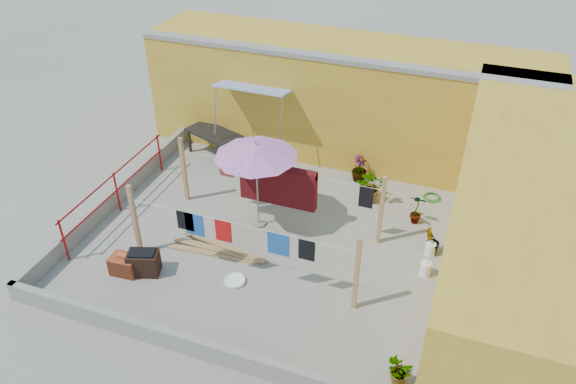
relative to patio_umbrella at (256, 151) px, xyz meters
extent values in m
plane|color=#9E998E|center=(0.36, -0.45, -2.06)|extent=(80.00, 80.00, 0.00)
cube|color=gold|center=(0.86, 4.25, -0.46)|extent=(11.00, 2.40, 3.20)
cube|color=gray|center=(0.86, 3.20, 1.09)|extent=(11.00, 0.35, 0.12)
cube|color=#2D51B2|center=(-1.24, 2.70, 0.19)|extent=(2.00, 0.79, 0.22)
cylinder|color=gray|center=(-2.19, 2.33, -0.46)|extent=(0.03, 0.30, 1.28)
cylinder|color=gray|center=(-0.29, 2.33, -0.46)|extent=(0.03, 0.30, 1.28)
cube|color=gold|center=(5.56, -0.45, -0.46)|extent=(2.40, 9.00, 3.20)
cube|color=gray|center=(0.36, -4.03, -1.84)|extent=(8.30, 0.16, 0.44)
cube|color=gray|center=(-3.72, -0.45, -1.84)|extent=(0.16, 7.30, 0.44)
cylinder|color=#A11010|center=(-3.49, -2.65, -1.51)|extent=(0.05, 0.05, 1.10)
cylinder|color=#A11010|center=(-3.49, -0.65, -1.51)|extent=(0.05, 0.05, 1.10)
cylinder|color=#A11010|center=(-3.49, 1.35, -1.51)|extent=(0.05, 0.05, 1.10)
cylinder|color=#A11010|center=(-3.49, -0.65, -1.01)|extent=(0.04, 4.20, 0.04)
cylinder|color=#A11010|center=(-3.49, -0.65, -1.46)|extent=(0.04, 4.20, 0.04)
cube|color=tan|center=(-2.14, -1.85, -1.16)|extent=(0.09, 0.09, 1.80)
cube|color=tan|center=(2.86, -1.85, -1.16)|extent=(0.09, 0.09, 1.80)
cube|color=tan|center=(2.86, 0.35, -1.16)|extent=(0.09, 0.09, 1.80)
cube|color=tan|center=(-2.14, 0.35, -1.16)|extent=(0.09, 0.09, 1.80)
cylinder|color=silver|center=(0.36, -1.85, -0.61)|extent=(5.00, 0.01, 0.01)
cylinder|color=silver|center=(0.36, 0.35, -0.61)|extent=(5.00, 0.01, 0.01)
cube|color=#480C0E|center=(0.38, 0.35, -1.05)|extent=(1.88, 0.22, 0.98)
cube|color=black|center=(2.49, 0.35, -0.89)|extent=(0.32, 0.02, 0.55)
cube|color=brown|center=(-0.95, 0.35, -0.85)|extent=(0.36, 0.02, 0.48)
cube|color=#1C4B9A|center=(-0.64, -1.85, -0.89)|extent=(0.43, 0.02, 0.56)
cube|color=black|center=(-0.85, -1.85, -0.85)|extent=(0.39, 0.02, 0.47)
cube|color=#B10E0E|center=(0.03, -1.85, -0.88)|extent=(0.36, 0.02, 0.54)
cube|color=#1C4B9A|center=(1.24, -1.85, -0.88)|extent=(0.47, 0.02, 0.54)
cube|color=black|center=(1.83, -1.85, -0.86)|extent=(0.34, 0.02, 0.50)
cylinder|color=gray|center=(0.00, 0.00, -2.03)|extent=(0.34, 0.34, 0.06)
cylinder|color=gray|center=(0.00, 0.00, -0.97)|extent=(0.04, 0.04, 2.19)
cone|color=#DA75C8|center=(0.00, 0.00, 0.02)|extent=(2.35, 2.35, 0.31)
cylinder|color=gray|center=(0.00, 0.00, 0.19)|extent=(0.04, 0.04, 0.10)
cube|color=black|center=(-2.46, 2.60, -1.34)|extent=(1.79, 1.31, 0.06)
cube|color=black|center=(-3.23, 2.54, -1.71)|extent=(0.06, 0.06, 0.70)
cube|color=black|center=(-3.01, 3.14, -1.71)|extent=(0.06, 0.06, 0.70)
cube|color=black|center=(-1.91, 2.05, -1.71)|extent=(0.06, 0.06, 0.70)
cube|color=black|center=(-1.68, 2.66, -1.71)|extent=(0.06, 0.06, 0.70)
cube|color=#973E22|center=(-2.06, -2.57, -1.85)|extent=(0.61, 0.47, 0.42)
cube|color=#B35C2A|center=(-2.06, -2.57, -1.60)|extent=(0.27, 0.15, 0.08)
cube|color=tan|center=(-0.55, -1.39, -2.04)|extent=(2.19, 0.33, 0.04)
cube|color=tan|center=(-0.47, -1.27, -1.99)|extent=(2.19, 0.16, 0.04)
cube|color=tan|center=(-0.39, -1.15, -1.94)|extent=(2.18, 0.46, 0.04)
cube|color=black|center=(-1.66, -2.43, -1.79)|extent=(0.75, 0.61, 0.54)
cube|color=black|center=(-1.66, -2.43, -1.50)|extent=(0.61, 0.47, 0.04)
cylinder|color=white|center=(0.30, -2.03, -2.03)|extent=(0.44, 0.44, 0.06)
torus|color=white|center=(0.30, -2.03, -2.01)|extent=(0.46, 0.46, 0.05)
cylinder|color=white|center=(4.06, -0.41, -1.89)|extent=(0.25, 0.25, 0.34)
cylinder|color=white|center=(4.06, -0.41, -1.70)|extent=(0.07, 0.07, 0.06)
cylinder|color=white|center=(4.06, 0.30, -1.90)|extent=(0.23, 0.23, 0.32)
cylinder|color=white|center=(4.06, 0.30, -1.72)|extent=(0.06, 0.06, 0.05)
torus|color=#1E761A|center=(3.79, 2.57, -2.05)|extent=(0.46, 0.46, 0.03)
torus|color=#1E761A|center=(3.79, 2.57, -2.01)|extent=(0.39, 0.39, 0.03)
imported|color=#265D1A|center=(2.29, 1.93, -1.63)|extent=(0.94, 0.86, 0.87)
imported|color=#265D1A|center=(1.79, 2.75, -1.70)|extent=(0.52, 0.52, 0.73)
imported|color=#265D1A|center=(3.55, 1.39, -1.64)|extent=(0.48, 0.35, 0.84)
imported|color=#265D1A|center=(4.06, 0.35, -1.72)|extent=(0.49, 0.49, 0.69)
imported|color=#265D1A|center=(4.06, -3.35, -1.79)|extent=(0.49, 0.54, 0.55)
camera|label=1|loc=(4.39, -9.87, 6.30)|focal=35.00mm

